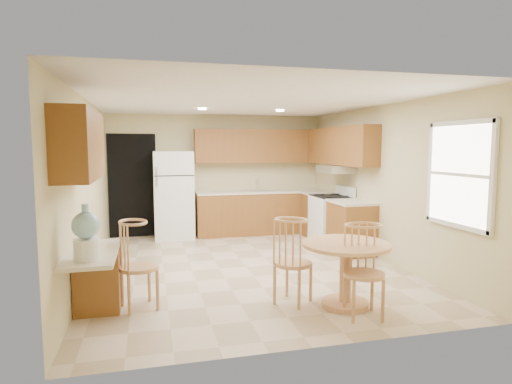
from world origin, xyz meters
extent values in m
plane|color=#CAB192|center=(0.00, 0.00, 0.00)|extent=(5.50, 5.50, 0.00)
cube|color=white|center=(0.00, 0.00, 2.50)|extent=(4.50, 5.50, 0.02)
cube|color=#C7B986|center=(0.00, 2.75, 1.25)|extent=(4.50, 0.02, 2.50)
cube|color=#C7B986|center=(0.00, -2.75, 1.25)|extent=(4.50, 0.02, 2.50)
cube|color=#C7B986|center=(-2.25, 0.00, 1.25)|extent=(0.02, 5.50, 2.50)
cube|color=#C7B986|center=(2.25, 0.00, 1.25)|extent=(0.02, 5.50, 2.50)
cube|color=black|center=(-1.75, 2.73, 1.05)|extent=(0.90, 0.02, 2.10)
cube|color=brown|center=(0.88, 2.45, 0.43)|extent=(2.75, 0.60, 0.87)
cube|color=beige|center=(0.88, 2.45, 0.89)|extent=(2.75, 0.63, 0.04)
cube|color=brown|center=(1.95, 1.85, 0.43)|extent=(0.60, 0.59, 0.87)
cube|color=beige|center=(1.95, 1.85, 0.89)|extent=(0.63, 0.59, 0.04)
cube|color=brown|center=(1.95, 0.40, 0.43)|extent=(0.60, 0.80, 0.87)
cube|color=beige|center=(1.95, 0.40, 0.89)|extent=(0.63, 0.80, 0.04)
cube|color=brown|center=(0.88, 2.58, 1.85)|extent=(2.75, 0.33, 0.70)
cube|color=brown|center=(2.08, 1.21, 1.85)|extent=(0.33, 2.42, 0.70)
cube|color=brown|center=(-2.08, -1.60, 1.85)|extent=(0.33, 1.40, 0.70)
cube|color=silver|center=(0.85, 2.45, 0.91)|extent=(0.78, 0.44, 0.01)
cube|color=silver|center=(2.00, 1.18, 1.42)|extent=(0.50, 0.76, 0.14)
cube|color=brown|center=(-2.00, -1.32, 0.36)|extent=(0.48, 0.42, 0.72)
cube|color=beige|center=(-2.00, -1.70, 0.75)|extent=(0.50, 1.20, 0.04)
cube|color=white|center=(2.23, -1.85, 1.50)|extent=(0.05, 1.00, 1.20)
cube|color=white|center=(2.22, -1.85, 2.12)|extent=(0.05, 1.10, 0.06)
cube|color=white|center=(2.22, -1.85, 0.88)|extent=(0.05, 1.10, 0.06)
cube|color=white|center=(2.22, -2.38, 1.50)|extent=(0.05, 0.06, 1.28)
cube|color=white|center=(2.22, -1.32, 1.50)|extent=(0.05, 0.06, 1.28)
cylinder|color=white|center=(-0.50, 1.20, 2.48)|extent=(0.14, 0.14, 0.02)
cylinder|color=white|center=(0.90, 1.20, 2.48)|extent=(0.14, 0.14, 0.02)
cube|color=white|center=(-0.95, 2.40, 0.87)|extent=(0.77, 0.72, 1.75)
cube|color=black|center=(-0.95, 2.03, 1.29)|extent=(0.76, 0.01, 0.02)
cube|color=silver|center=(-1.28, 2.02, 1.18)|extent=(0.03, 0.03, 0.18)
cube|color=silver|center=(-1.28, 2.02, 1.39)|extent=(0.03, 0.03, 0.14)
cube|color=white|center=(1.92, 1.18, 0.45)|extent=(0.65, 0.76, 0.90)
cube|color=black|center=(1.92, 1.18, 0.91)|extent=(0.64, 0.75, 0.02)
cube|color=white|center=(2.20, 1.18, 1.00)|extent=(0.06, 0.76, 0.18)
cylinder|color=tan|center=(0.75, -1.86, 0.03)|extent=(0.54, 0.54, 0.06)
cylinder|color=tan|center=(0.75, -1.86, 0.36)|extent=(0.14, 0.14, 0.67)
cylinder|color=tan|center=(0.75, -1.86, 0.73)|extent=(1.01, 1.01, 0.04)
cylinder|color=tan|center=(0.20, -1.61, 0.47)|extent=(0.44, 0.44, 0.04)
cylinder|color=tan|center=(0.04, -1.46, 0.24)|extent=(0.04, 0.04, 0.47)
cylinder|color=tan|center=(0.36, -1.46, 0.24)|extent=(0.04, 0.04, 0.47)
cylinder|color=tan|center=(0.04, -1.77, 0.24)|extent=(0.04, 0.04, 0.47)
cylinder|color=tan|center=(0.36, -1.77, 0.24)|extent=(0.04, 0.04, 0.47)
cylinder|color=tan|center=(0.80, -2.20, 0.47)|extent=(0.44, 0.44, 0.04)
cylinder|color=tan|center=(0.64, -2.04, 0.24)|extent=(0.04, 0.04, 0.47)
cylinder|color=tan|center=(0.95, -2.04, 0.24)|extent=(0.04, 0.04, 0.47)
cylinder|color=tan|center=(0.64, -2.36, 0.24)|extent=(0.04, 0.04, 0.47)
cylinder|color=tan|center=(0.95, -2.36, 0.24)|extent=(0.04, 0.04, 0.47)
cylinder|color=tan|center=(-1.55, -1.36, 0.47)|extent=(0.44, 0.44, 0.04)
cylinder|color=tan|center=(-1.71, -1.20, 0.24)|extent=(0.04, 0.04, 0.47)
cylinder|color=tan|center=(-1.39, -1.20, 0.24)|extent=(0.04, 0.04, 0.47)
cylinder|color=tan|center=(-1.71, -1.51, 0.24)|extent=(0.04, 0.04, 0.47)
cylinder|color=tan|center=(-1.39, -1.51, 0.24)|extent=(0.04, 0.04, 0.47)
cylinder|color=white|center=(-2.00, -2.03, 0.87)|extent=(0.24, 0.24, 0.20)
sphere|color=#8BBDD7|center=(-2.00, -2.03, 1.10)|extent=(0.26, 0.26, 0.26)
cylinder|color=#8BBDD7|center=(-2.00, -2.03, 1.27)|extent=(0.06, 0.06, 0.07)
camera|label=1|loc=(-1.41, -6.25, 1.83)|focal=30.00mm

